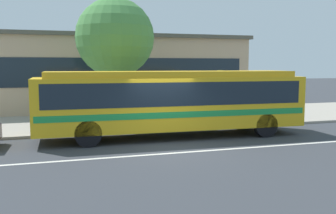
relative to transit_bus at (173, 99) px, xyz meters
The scene contains 8 objects.
ground_plane 2.72m from the transit_bus, 111.37° to the right, with size 120.00×120.00×0.00m, color #34373D.
sidewalk_slab 5.63m from the transit_bus, 98.51° to the left, with size 60.00×8.00×0.12m, color #A09789.
lane_stripe_center 3.36m from the transit_bus, 105.71° to the right, with size 56.00×0.16×0.01m, color silver.
transit_bus is the anchor object (origin of this frame).
pedestrian_waiting_near_sign 2.74m from the transit_bus, 98.68° to the left, with size 0.36×0.36×1.67m.
bus_stop_sign 3.54m from the transit_bus, 31.90° to the left, with size 0.13×0.44×2.63m.
street_tree_near_stop 5.29m from the transit_bus, 111.73° to the left, with size 3.91×3.91×6.21m.
station_building 11.92m from the transit_bus, 94.23° to the left, with size 18.03×8.20×4.94m.
Camera 1 is at (-4.11, -13.05, 3.01)m, focal length 41.02 mm.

